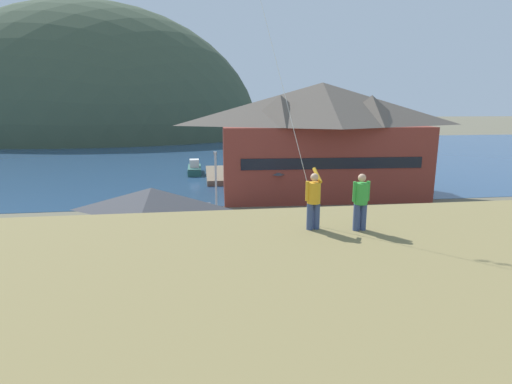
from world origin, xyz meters
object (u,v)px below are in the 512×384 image
Objects in this scene: storage_shed_near_lot at (153,222)px; parked_car_lone_by_shed at (22,239)px; parked_car_mid_row_far at (246,261)px; person_companion at (361,200)px; storage_shed_waterside at (276,178)px; moored_boat_wharfside at (194,169)px; person_kite_flyer at (314,199)px; wharf_dock at (218,175)px; parked_car_front_row_silver at (258,230)px; harbor_lodge at (321,136)px; parked_car_back_row_left at (339,266)px; parking_light_pole at (216,185)px; parked_car_front_row_end at (1,283)px; parked_car_corner_spot at (465,260)px; parked_car_front_row_red at (333,229)px; parked_car_mid_row_near at (450,228)px.

parked_car_lone_by_shed is at bearing 167.69° from storage_shed_near_lot.
parked_car_mid_row_far is 12.18m from person_companion.
parked_car_mid_row_far is at bearing -105.60° from storage_shed_waterside.
moored_boat_wharfside is (-8.73, 17.67, -1.68)m from storage_shed_waterside.
storage_shed_waterside is 29.68m from person_kite_flyer.
person_kite_flyer reaches higher than wharf_dock.
storage_shed_near_lot is 7.43m from parked_car_front_row_silver.
harbor_lodge is 21.89m from moored_boat_wharfside.
parked_car_back_row_left is at bearing -103.98° from harbor_lodge.
person_companion reaches higher than parked_car_back_row_left.
parking_light_pole reaches higher than parked_car_front_row_silver.
person_companion reaches higher than parked_car_mid_row_far.
harbor_lodge is at bearing 43.68° from parked_car_front_row_end.
wharf_dock is 37.13m from parked_car_corner_spot.
storage_shed_waterside is 19.69m from parked_car_mid_row_far.
wharf_dock is at bearing 93.48° from parked_car_front_row_silver.
parked_car_front_row_end reaches higher than wharf_dock.
parked_car_front_row_end is 15.76m from parking_light_pole.
storage_shed_near_lot is 4.65× the size of person_companion.
parked_car_front_row_red is (7.02, -28.23, 0.71)m from wharf_dock.
storage_shed_near_lot is at bearing -174.98° from parked_car_front_row_red.
parked_car_back_row_left is at bearing -105.64° from parked_car_front_row_red.
wharf_dock is 2.96× the size of parked_car_front_row_end.
person_kite_flyer reaches higher than parked_car_mid_row_near.
storage_shed_waterside is (10.87, 15.02, -0.04)m from storage_shed_near_lot.
parked_car_corner_spot is 15.51m from person_kite_flyer.
parked_car_mid_row_far is at bearing -82.04° from parking_light_pole.
person_kite_flyer is at bearing 168.23° from person_companion.
parked_car_back_row_left is 20.80m from parked_car_lone_by_shed.
person_companion is (0.84, -16.04, 5.96)m from parked_car_front_row_silver.
parked_car_front_row_red is at bearing 74.36° from parked_car_back_row_left.
parked_car_mid_row_far is 0.70× the size of parking_light_pole.
parked_car_corner_spot is 7.50m from parked_car_back_row_left.
moored_boat_wharfside reaches higher than wharf_dock.
storage_shed_waterside reaches higher than parked_car_front_row_end.
parked_car_mid_row_near is at bearing 0.80° from storage_shed_near_lot.
parked_car_corner_spot is 14.67m from person_companion.
parked_car_lone_by_shed is at bearing 159.50° from parked_car_back_row_left.
harbor_lodge is 16.67m from parking_light_pole.
storage_shed_waterside is 3.27× the size of person_companion.
parked_car_front_row_silver is (-9.08, -15.12, -5.41)m from harbor_lodge.
storage_shed_waterside is 0.93× the size of parking_light_pole.
parked_car_back_row_left is 1.00× the size of parked_car_mid_row_far.
parking_light_pole reaches higher than parked_car_front_row_red.
parked_car_front_row_end is at bearing -136.31° from parking_light_pole.
person_companion is (-2.70, -8.91, 5.96)m from parked_car_back_row_left.
parking_light_pole reaches higher than storage_shed_waterside.
person_kite_flyer is (-4.33, -28.99, 4.64)m from storage_shed_waterside.
parked_car_back_row_left is 0.99× the size of parked_car_front_row_silver.
person_companion is (1.38, -0.29, -0.02)m from person_kite_flyer.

